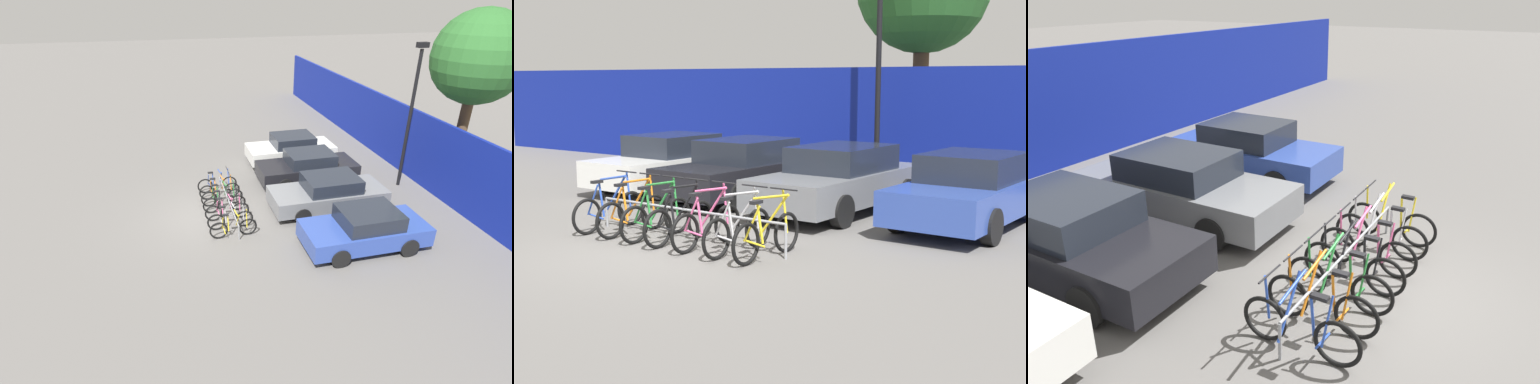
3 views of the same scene
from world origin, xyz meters
The scene contains 15 objects.
ground_plane centered at (0.00, 0.00, 0.00)m, with size 120.00×120.00×0.00m, color #605E5B.
hoarding_wall centered at (0.00, 9.50, 1.54)m, with size 36.00×0.16×3.08m, color navy.
bike_rack centered at (-0.10, 0.68, 0.49)m, with size 4.16×0.04×0.57m.
bicycle_blue centered at (-1.91, 0.53, 0.38)m, with size 0.68×1.71×1.05m.
bicycle_orange centered at (-1.29, 0.53, 0.38)m, with size 0.68×1.71×1.05m.
bicycle_green centered at (-0.69, 0.53, 0.38)m, with size 0.68×1.71×1.05m.
bicycle_black centered at (-0.14, 0.53, 0.38)m, with size 0.68×1.71×1.05m.
bicycle_pink centered at (0.48, 0.53, 0.38)m, with size 0.68×1.71×1.05m.
bicycle_silver centered at (1.13, 0.53, 0.38)m, with size 0.68×1.71×1.05m.
bicycle_yellow centered at (1.71, 0.53, 0.38)m, with size 0.68×1.71×1.05m.
car_white centered at (-4.37, 4.65, 0.69)m, with size 1.91×4.32×1.40m.
car_black centered at (-2.00, 4.66, 0.69)m, with size 1.91×4.43×1.40m.
car_grey centered at (0.61, 4.54, 0.69)m, with size 1.91×4.54×1.40m.
car_blue centered at (3.35, 4.70, 0.69)m, with size 1.91×4.19×1.40m.
lamp_post centered at (-0.64, 8.50, 3.38)m, with size 0.24×0.44×6.05m.
Camera 2 is at (8.13, -8.11, 2.76)m, focal length 50.00 mm.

